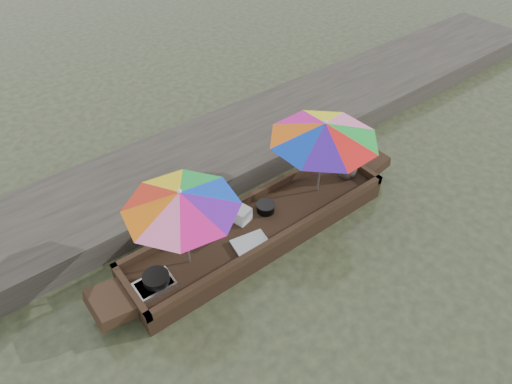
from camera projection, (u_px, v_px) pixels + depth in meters
water at (259, 236)px, 8.19m from camera, size 80.00×80.00×0.00m
dock at (193, 165)px, 9.31m from camera, size 22.00×2.20×0.50m
boat_hull at (259, 230)px, 8.07m from camera, size 4.99×1.20×0.35m
cooking_pot at (156, 280)px, 6.90m from camera, size 0.41×0.41×0.21m
tray_crayfish at (155, 285)px, 6.91m from camera, size 0.60×0.42×0.09m
tray_scallop at (251, 244)px, 7.55m from camera, size 0.65×0.51×0.06m
charcoal_grill at (266, 208)px, 8.12m from camera, size 0.32×0.32×0.15m
supply_bag at (243, 215)px, 7.90m from camera, size 0.33×0.28×0.26m
vendor at (351, 154)px, 8.55m from camera, size 0.55×0.40×1.04m
umbrella_bow at (185, 228)px, 6.79m from camera, size 2.09×2.09×1.55m
umbrella_stern at (321, 158)px, 8.06m from camera, size 2.56×2.56×1.55m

